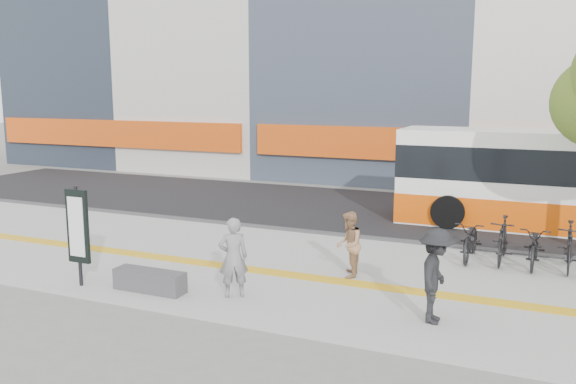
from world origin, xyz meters
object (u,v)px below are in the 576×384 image
at_px(bench, 150,281).
at_px(seated_woman, 233,257).
at_px(pedestrian_dark, 436,276).
at_px(pedestrian_tan, 349,244).
at_px(signboard, 78,228).

relative_size(bench, seated_woman, 0.96).
relative_size(seated_woman, pedestrian_dark, 0.95).
height_order(pedestrian_tan, pedestrian_dark, pedestrian_dark).
relative_size(bench, signboard, 0.73).
bearing_deg(seated_woman, signboard, -24.02).
relative_size(signboard, seated_woman, 1.32).
bearing_deg(pedestrian_dark, seated_woman, 92.99).
bearing_deg(pedestrian_dark, pedestrian_tan, 48.55).
distance_m(bench, pedestrian_dark, 5.91).
xyz_separation_m(seated_woman, pedestrian_dark, (4.03, 0.28, 0.04)).
xyz_separation_m(signboard, seated_woman, (3.40, 0.71, -0.45)).
bearing_deg(bench, signboard, -169.19).
xyz_separation_m(signboard, pedestrian_tan, (5.16, 2.93, -0.53)).
xyz_separation_m(bench, seated_woman, (1.80, 0.41, 0.61)).
bearing_deg(signboard, pedestrian_dark, 7.59).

